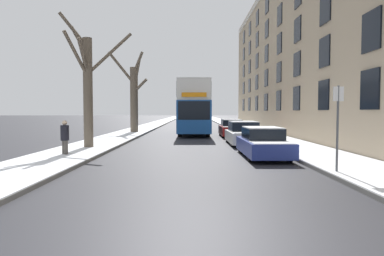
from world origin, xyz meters
TOP-DOWN VIEW (x-y plane):
  - ground_plane at (0.00, 0.00)m, footprint 320.00×320.00m
  - sidewalk_left at (-5.54, 53.00)m, footprint 2.95×130.00m
  - sidewalk_right at (5.54, 53.00)m, footprint 2.95×130.00m
  - terrace_facade_right at (11.51, 22.50)m, footprint 9.10×48.59m
  - bare_tree_left_0 at (-5.38, 12.19)m, footprint 3.26×3.15m
  - bare_tree_left_1 at (-5.24, 25.16)m, footprint 3.53×2.33m
  - double_decker_bus at (0.08, 25.07)m, footprint 2.60×11.48m
  - parked_car_0 at (3.01, 9.40)m, footprint 1.74×4.40m
  - parked_car_1 at (3.01, 15.03)m, footprint 1.81×4.53m
  - parked_car_2 at (3.01, 21.25)m, footprint 1.71×4.15m
  - pedestrian_left_sidewalk at (-5.50, 9.22)m, footprint 0.35×0.35m
  - street_sign_post at (4.36, 5.03)m, footprint 0.32×0.07m

SIDE VIEW (x-z plane):
  - ground_plane at x=0.00m, z-range 0.00..0.00m
  - sidewalk_left at x=-5.54m, z-range 0.00..0.16m
  - sidewalk_right at x=5.54m, z-range 0.00..0.16m
  - parked_car_0 at x=3.01m, z-range -0.04..1.27m
  - parked_car_2 at x=3.01m, z-range -0.04..1.33m
  - parked_car_1 at x=3.01m, z-range -0.05..1.35m
  - pedestrian_left_sidewalk at x=-5.50m, z-range 0.08..1.69m
  - street_sign_post at x=4.36m, z-range 0.19..2.96m
  - double_decker_bus at x=0.08m, z-range 0.29..4.73m
  - bare_tree_left_0 at x=-5.38m, z-range -0.10..6.75m
  - bare_tree_left_1 at x=-5.24m, z-range -0.23..7.02m
  - terrace_facade_right at x=11.51m, z-range 0.00..14.30m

